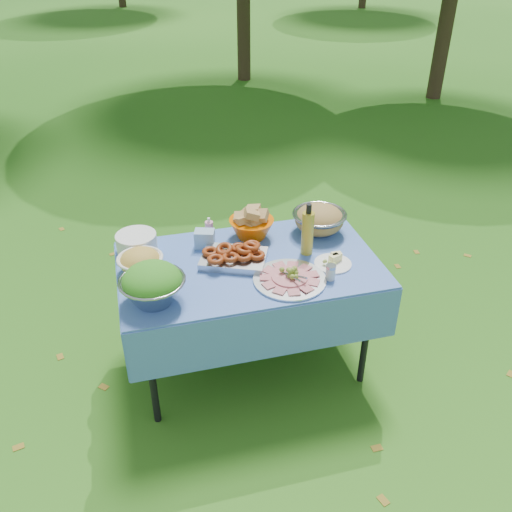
{
  "coord_description": "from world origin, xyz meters",
  "views": [
    {
      "loc": [
        -0.61,
        -2.49,
        2.44
      ],
      "look_at": [
        0.04,
        0.0,
        0.8
      ],
      "focal_mm": 38.0,
      "sensor_mm": 36.0,
      "label": 1
    }
  ],
  "objects_px": {
    "plate_stack": "(137,242)",
    "charcuterie_platter": "(290,274)",
    "pasta_bowl_steel": "(319,219)",
    "salad_bowl": "(152,284)",
    "oil_bottle": "(308,229)",
    "bread_bowl": "(252,224)",
    "picnic_table": "(250,316)"
  },
  "relations": [
    {
      "from": "plate_stack",
      "to": "charcuterie_platter",
      "type": "distance_m",
      "value": 0.93
    },
    {
      "from": "pasta_bowl_steel",
      "to": "charcuterie_platter",
      "type": "bearing_deg",
      "value": -125.83
    },
    {
      "from": "plate_stack",
      "to": "salad_bowl",
      "type": "bearing_deg",
      "value": -84.93
    },
    {
      "from": "charcuterie_platter",
      "to": "oil_bottle",
      "type": "relative_size",
      "value": 1.25
    },
    {
      "from": "bread_bowl",
      "to": "charcuterie_platter",
      "type": "xyz_separation_m",
      "value": [
        0.08,
        -0.51,
        -0.05
      ]
    },
    {
      "from": "salad_bowl",
      "to": "oil_bottle",
      "type": "relative_size",
      "value": 1.04
    },
    {
      "from": "salad_bowl",
      "to": "plate_stack",
      "type": "relative_size",
      "value": 1.4
    },
    {
      "from": "plate_stack",
      "to": "oil_bottle",
      "type": "bearing_deg",
      "value": -16.3
    },
    {
      "from": "oil_bottle",
      "to": "picnic_table",
      "type": "bearing_deg",
      "value": -176.36
    },
    {
      "from": "picnic_table",
      "to": "oil_bottle",
      "type": "relative_size",
      "value": 4.61
    },
    {
      "from": "oil_bottle",
      "to": "plate_stack",
      "type": "bearing_deg",
      "value": 163.7
    },
    {
      "from": "salad_bowl",
      "to": "charcuterie_platter",
      "type": "xyz_separation_m",
      "value": [
        0.72,
        0.01,
        -0.06
      ]
    },
    {
      "from": "salad_bowl",
      "to": "pasta_bowl_steel",
      "type": "distance_m",
      "value": 1.16
    },
    {
      "from": "picnic_table",
      "to": "plate_stack",
      "type": "bearing_deg",
      "value": 153.48
    },
    {
      "from": "plate_stack",
      "to": "pasta_bowl_steel",
      "type": "xyz_separation_m",
      "value": [
        1.11,
        -0.06,
        0.03
      ]
    },
    {
      "from": "picnic_table",
      "to": "pasta_bowl_steel",
      "type": "bearing_deg",
      "value": 25.69
    },
    {
      "from": "pasta_bowl_steel",
      "to": "charcuterie_platter",
      "type": "xyz_separation_m",
      "value": [
        -0.34,
        -0.47,
        -0.04
      ]
    },
    {
      "from": "plate_stack",
      "to": "bread_bowl",
      "type": "height_order",
      "value": "bread_bowl"
    },
    {
      "from": "picnic_table",
      "to": "bread_bowl",
      "type": "distance_m",
      "value": 0.56
    },
    {
      "from": "salad_bowl",
      "to": "bread_bowl",
      "type": "bearing_deg",
      "value": 38.64
    },
    {
      "from": "salad_bowl",
      "to": "plate_stack",
      "type": "height_order",
      "value": "salad_bowl"
    },
    {
      "from": "salad_bowl",
      "to": "bread_bowl",
      "type": "height_order",
      "value": "salad_bowl"
    },
    {
      "from": "picnic_table",
      "to": "salad_bowl",
      "type": "relative_size",
      "value": 4.43
    },
    {
      "from": "charcuterie_platter",
      "to": "oil_bottle",
      "type": "distance_m",
      "value": 0.32
    },
    {
      "from": "plate_stack",
      "to": "charcuterie_platter",
      "type": "height_order",
      "value": "plate_stack"
    },
    {
      "from": "bread_bowl",
      "to": "oil_bottle",
      "type": "distance_m",
      "value": 0.38
    },
    {
      "from": "charcuterie_platter",
      "to": "oil_bottle",
      "type": "height_order",
      "value": "oil_bottle"
    },
    {
      "from": "picnic_table",
      "to": "charcuterie_platter",
      "type": "xyz_separation_m",
      "value": [
        0.17,
        -0.22,
        0.43
      ]
    },
    {
      "from": "plate_stack",
      "to": "picnic_table",
      "type": "bearing_deg",
      "value": -26.52
    },
    {
      "from": "bread_bowl",
      "to": "pasta_bowl_steel",
      "type": "height_order",
      "value": "bread_bowl"
    },
    {
      "from": "picnic_table",
      "to": "pasta_bowl_steel",
      "type": "relative_size",
      "value": 4.44
    },
    {
      "from": "plate_stack",
      "to": "oil_bottle",
      "type": "relative_size",
      "value": 0.75
    }
  ]
}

